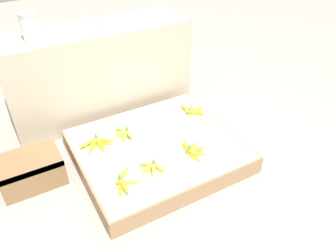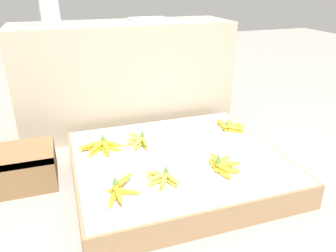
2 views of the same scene
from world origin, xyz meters
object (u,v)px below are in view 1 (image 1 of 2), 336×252
(banana_bunch_front_midright, at_px, (192,150))
(foam_tray_white, at_px, (114,20))
(banana_bunch_front_left, at_px, (123,181))
(banana_bunch_middle_left, at_px, (97,143))
(glass_jar, at_px, (30,27))
(wooden_crate, at_px, (31,170))
(banana_bunch_middle_right, at_px, (192,110))
(banana_bunch_middle_midleft, at_px, (124,134))
(banana_bunch_front_midleft, at_px, (152,167))

(banana_bunch_front_midright, height_order, foam_tray_white, foam_tray_white)
(banana_bunch_front_left, distance_m, foam_tray_white, 1.35)
(banana_bunch_middle_left, bearing_deg, foam_tray_white, 55.74)
(glass_jar, bearing_deg, foam_tray_white, 10.34)
(wooden_crate, relative_size, banana_bunch_front_midright, 1.79)
(banana_bunch_front_midright, height_order, banana_bunch_middle_left, banana_bunch_front_midright)
(wooden_crate, height_order, banana_bunch_middle_right, banana_bunch_middle_right)
(wooden_crate, height_order, glass_jar, glass_jar)
(banana_bunch_front_midright, bearing_deg, foam_tray_white, 93.91)
(banana_bunch_middle_midleft, xyz_separation_m, foam_tray_white, (0.25, 0.69, 0.60))
(banana_bunch_middle_right, distance_m, foam_tray_white, 0.96)
(banana_bunch_front_midleft, relative_size, glass_jar, 0.86)
(banana_bunch_middle_left, bearing_deg, glass_jar, 107.65)
(banana_bunch_middle_midleft, bearing_deg, banana_bunch_front_midright, -50.61)
(wooden_crate, distance_m, foam_tray_white, 1.32)
(banana_bunch_front_midleft, height_order, glass_jar, glass_jar)
(banana_bunch_front_left, height_order, glass_jar, glass_jar)
(wooden_crate, height_order, banana_bunch_front_midright, banana_bunch_front_midright)
(banana_bunch_front_left, distance_m, banana_bunch_middle_right, 0.92)
(glass_jar, xyz_separation_m, foam_tray_white, (0.65, 0.12, -0.09))
(banana_bunch_middle_left, height_order, foam_tray_white, foam_tray_white)
(banana_bunch_middle_right, bearing_deg, banana_bunch_front_midright, -122.51)
(banana_bunch_front_midright, xyz_separation_m, banana_bunch_middle_right, (0.27, 0.43, -0.00))
(banana_bunch_front_left, bearing_deg, banana_bunch_front_midleft, 5.98)
(banana_bunch_front_left, xyz_separation_m, banana_bunch_front_midright, (0.53, 0.04, 0.00))
(glass_jar, relative_size, foam_tray_white, 0.72)
(banana_bunch_middle_left, distance_m, foam_tray_white, 1.02)
(banana_bunch_front_midright, bearing_deg, banana_bunch_middle_right, 57.49)
(banana_bunch_front_left, xyz_separation_m, foam_tray_white, (0.45, 1.12, 0.60))
(banana_bunch_middle_left, height_order, banana_bunch_middle_midleft, same)
(wooden_crate, xyz_separation_m, glass_jar, (0.27, 0.54, 0.76))
(wooden_crate, relative_size, foam_tray_white, 1.50)
(banana_bunch_front_midright, distance_m, glass_jar, 1.39)
(banana_bunch_front_left, distance_m, banana_bunch_front_midright, 0.53)
(wooden_crate, bearing_deg, foam_tray_white, 35.64)
(wooden_crate, xyz_separation_m, banana_bunch_front_midleft, (0.68, -0.44, 0.07))
(wooden_crate, distance_m, banana_bunch_middle_midleft, 0.67)
(foam_tray_white, bearing_deg, wooden_crate, -144.36)
(glass_jar, bearing_deg, banana_bunch_middle_left, -72.35)
(banana_bunch_middle_right, xyz_separation_m, glass_jar, (-0.99, 0.54, 0.69))
(wooden_crate, xyz_separation_m, banana_bunch_middle_midleft, (0.67, -0.03, 0.07))
(glass_jar, bearing_deg, banana_bunch_front_left, -79.14)
(foam_tray_white, bearing_deg, banana_bunch_front_midleft, -102.34)
(banana_bunch_front_midright, xyz_separation_m, foam_tray_white, (-0.07, 1.09, 0.60))
(banana_bunch_front_left, relative_size, banana_bunch_middle_left, 0.89)
(banana_bunch_front_midleft, distance_m, banana_bunch_middle_left, 0.47)
(banana_bunch_middle_midleft, bearing_deg, foam_tray_white, 69.66)
(banana_bunch_front_left, bearing_deg, glass_jar, 100.86)
(foam_tray_white, bearing_deg, banana_bunch_middle_left, -124.26)
(banana_bunch_front_midright, xyz_separation_m, banana_bunch_middle_left, (-0.54, 0.40, -0.00))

